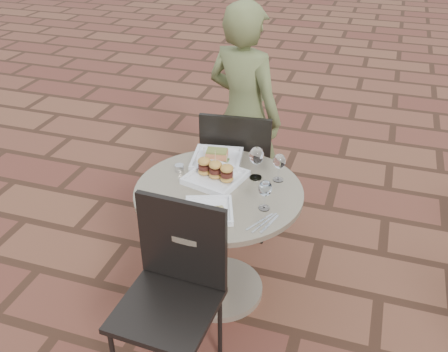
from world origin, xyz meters
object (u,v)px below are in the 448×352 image
(cafe_table, at_px, (219,227))
(plate_tuna, at_px, (209,210))
(diner, at_px, (244,116))
(plate_salmon, at_px, (217,158))
(chair_near, at_px, (174,280))
(chair_far, at_px, (238,164))
(plate_sliders, at_px, (215,174))

(cafe_table, bearing_deg, plate_tuna, -84.39)
(diner, distance_m, plate_salmon, 0.59)
(plate_salmon, bearing_deg, chair_near, -85.47)
(chair_far, relative_size, plate_salmon, 2.91)
(chair_far, xyz_separation_m, diner, (-0.04, 0.27, 0.22))
(plate_tuna, bearing_deg, diner, 96.94)
(chair_far, distance_m, diner, 0.35)
(chair_near, xyz_separation_m, plate_tuna, (0.06, 0.32, 0.19))
(plate_salmon, relative_size, plate_tuna, 1.07)
(diner, xyz_separation_m, plate_sliders, (0.06, -0.78, 0.00))
(chair_near, height_order, plate_tuna, chair_near)
(plate_salmon, bearing_deg, diner, 90.59)
(chair_near, bearing_deg, plate_tuna, 81.71)
(cafe_table, xyz_separation_m, chair_near, (-0.04, -0.53, 0.07))
(chair_far, distance_m, plate_sliders, 0.55)
(cafe_table, relative_size, plate_salmon, 2.82)
(chair_near, relative_size, plate_sliders, 2.74)
(diner, distance_m, plate_tuna, 1.09)
(chair_near, bearing_deg, diner, 95.43)
(chair_near, bearing_deg, plate_salmon, 97.08)
(chair_far, height_order, plate_sliders, chair_far)
(chair_near, relative_size, plate_salmon, 2.91)
(diner, xyz_separation_m, plate_tuna, (0.13, -1.08, -0.02))
(chair_far, bearing_deg, plate_sliders, 86.23)
(cafe_table, relative_size, plate_tuna, 3.01)
(cafe_table, distance_m, chair_near, 0.54)
(cafe_table, relative_size, plate_sliders, 2.65)
(plate_salmon, bearing_deg, cafe_table, -69.41)
(cafe_table, distance_m, plate_sliders, 0.30)
(diner, relative_size, plate_salmon, 4.79)
(plate_tuna, bearing_deg, plate_salmon, 104.27)
(cafe_table, xyz_separation_m, chair_far, (-0.07, 0.59, 0.07))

